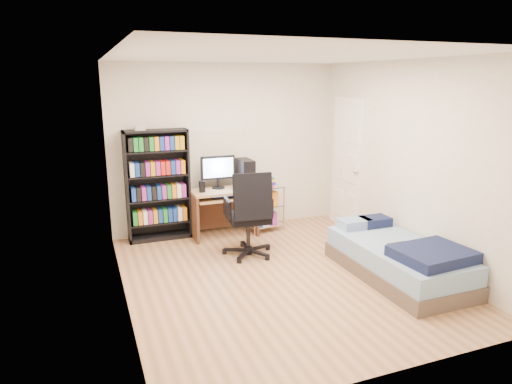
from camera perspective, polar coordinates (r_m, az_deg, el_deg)
name	(u,v)px	position (r m, az deg, el deg)	size (l,w,h in m)	color
room	(281,172)	(5.10, 3.12, 2.49)	(3.58, 4.08, 2.58)	tan
media_shelf	(158,184)	(6.63, -12.19, 0.98)	(0.89, 0.30, 1.65)	black
computer_desk	(229,193)	(6.73, -3.45, -0.06)	(0.94, 0.54, 1.18)	tan
office_chair	(249,229)	(5.95, -0.86, -4.68)	(0.74, 0.74, 1.14)	black
wire_cart	(264,195)	(6.90, 0.97, -0.39)	(0.57, 0.45, 0.85)	silver
bed	(399,259)	(5.62, 17.42, -7.98)	(0.90, 1.80, 0.51)	brown
door	(347,164)	(7.12, 11.36, 3.44)	(0.12, 0.80, 2.00)	white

